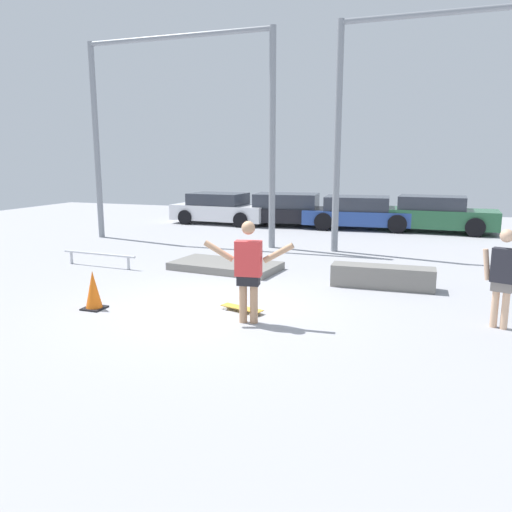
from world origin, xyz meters
TOP-DOWN VIEW (x-y plane):
  - ground_plane at (0.00, 0.00)m, footprint 36.00×36.00m
  - skateboarder at (0.84, -0.51)m, footprint 1.52×0.33m
  - skateboard at (0.52, 0.02)m, footprint 0.86×0.43m
  - grind_box at (2.75, 2.63)m, footprint 2.17×0.59m
  - manual_pad at (-1.12, 3.16)m, footprint 2.76×1.64m
  - grind_rail at (-4.31, 2.41)m, footprint 2.23×0.21m
  - canopy_support_left at (-4.13, 6.57)m, footprint 6.50×0.20m
  - canopy_support_right at (4.13, 6.57)m, footprint 6.50×0.20m
  - parked_car_white at (-4.81, 11.46)m, footprint 4.20×2.11m
  - parked_car_black at (-1.85, 11.73)m, footprint 4.74×2.36m
  - parked_car_blue at (1.02, 11.77)m, footprint 4.56×2.26m
  - parked_car_green at (3.81, 11.81)m, footprint 4.38×1.97m
  - bystander at (4.80, 0.58)m, footprint 0.67×0.30m
  - traffic_cone at (-2.12, -0.72)m, footprint 0.38×0.38m

SIDE VIEW (x-z plane):
  - ground_plane at x=0.00m, z-range 0.00..0.00m
  - skateboard at x=0.52m, z-range 0.03..0.10m
  - manual_pad at x=-1.12m, z-range 0.00..0.18m
  - grind_box at x=2.75m, z-range 0.00..0.47m
  - grind_rail at x=-4.31m, z-range 0.10..0.46m
  - traffic_cone at x=-2.12m, z-range -0.01..0.71m
  - parked_car_blue at x=1.02m, z-range -0.01..1.26m
  - parked_car_white at x=-4.81m, z-range -0.02..1.27m
  - parked_car_black at x=-1.85m, z-range -0.01..1.31m
  - parked_car_green at x=3.81m, z-range -0.01..1.33m
  - bystander at x=4.80m, z-range 0.09..1.72m
  - skateboarder at x=0.84m, z-range 0.09..1.82m
  - canopy_support_left at x=-4.13m, z-range 0.75..7.25m
  - canopy_support_right at x=4.13m, z-range 0.75..7.25m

